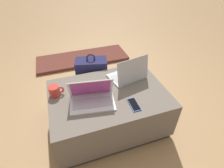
{
  "coord_description": "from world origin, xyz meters",
  "views": [
    {
      "loc": [
        -0.34,
        -1.11,
        1.41
      ],
      "look_at": [
        0.04,
        0.01,
        0.49
      ],
      "focal_mm": 28.0,
      "sensor_mm": 36.0,
      "label": 1
    }
  ],
  "objects_px": {
    "laptop_near": "(92,98)",
    "backpack": "(92,78)",
    "cell_phone": "(134,104)",
    "coffee_mug": "(55,91)",
    "laptop_far": "(129,74)"
  },
  "relations": [
    {
      "from": "coffee_mug",
      "to": "backpack",
      "type": "bearing_deg",
      "value": 44.03
    },
    {
      "from": "backpack",
      "to": "coffee_mug",
      "type": "bearing_deg",
      "value": 57.6
    },
    {
      "from": "backpack",
      "to": "coffee_mug",
      "type": "height_order",
      "value": "backpack"
    },
    {
      "from": "cell_phone",
      "to": "backpack",
      "type": "bearing_deg",
      "value": -74.46
    },
    {
      "from": "cell_phone",
      "to": "coffee_mug",
      "type": "relative_size",
      "value": 1.18
    },
    {
      "from": "laptop_near",
      "to": "laptop_far",
      "type": "xyz_separation_m",
      "value": [
        0.41,
        0.2,
        0.01
      ]
    },
    {
      "from": "laptop_near",
      "to": "cell_phone",
      "type": "xyz_separation_m",
      "value": [
        0.31,
        -0.14,
        -0.04
      ]
    },
    {
      "from": "laptop_near",
      "to": "backpack",
      "type": "height_order",
      "value": "laptop_near"
    },
    {
      "from": "laptop_near",
      "to": "backpack",
      "type": "bearing_deg",
      "value": 86.64
    },
    {
      "from": "coffee_mug",
      "to": "cell_phone",
      "type": "bearing_deg",
      "value": -29.1
    },
    {
      "from": "laptop_near",
      "to": "cell_phone",
      "type": "distance_m",
      "value": 0.35
    },
    {
      "from": "cell_phone",
      "to": "backpack",
      "type": "xyz_separation_m",
      "value": [
        -0.18,
        0.72,
        -0.19
      ]
    },
    {
      "from": "laptop_near",
      "to": "laptop_far",
      "type": "relative_size",
      "value": 1.06
    },
    {
      "from": "cell_phone",
      "to": "coffee_mug",
      "type": "distance_m",
      "value": 0.68
    },
    {
      "from": "cell_phone",
      "to": "backpack",
      "type": "relative_size",
      "value": 0.28
    }
  ]
}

